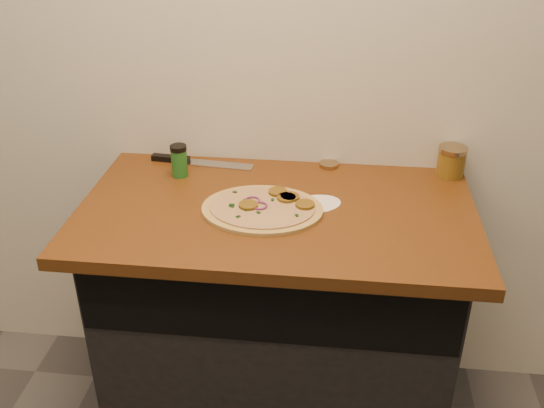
# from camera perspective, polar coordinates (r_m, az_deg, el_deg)

# --- Properties ---
(cabinet) EXTENTS (1.10, 0.60, 0.86)m
(cabinet) POSITION_cam_1_polar(r_m,az_deg,el_deg) (2.13, 0.49, -10.93)
(cabinet) COLOR black
(cabinet) RESTS_ON ground
(countertop) EXTENTS (1.20, 0.70, 0.04)m
(countertop) POSITION_cam_1_polar(r_m,az_deg,el_deg) (1.85, 0.44, -0.78)
(countertop) COLOR brown
(countertop) RESTS_ON cabinet
(pizza) EXTENTS (0.36, 0.36, 0.02)m
(pizza) POSITION_cam_1_polar(r_m,az_deg,el_deg) (1.81, -0.81, -0.38)
(pizza) COLOR tan
(pizza) RESTS_ON countertop
(chefs_knife) EXTENTS (0.36, 0.07, 0.02)m
(chefs_knife) POSITION_cam_1_polar(r_m,az_deg,el_deg) (2.12, -7.48, 4.00)
(chefs_knife) COLOR #B7BAC1
(chefs_knife) RESTS_ON countertop
(mason_jar_lid) EXTENTS (0.07, 0.07, 0.01)m
(mason_jar_lid) POSITION_cam_1_polar(r_m,az_deg,el_deg) (2.09, 5.38, 3.71)
(mason_jar_lid) COLOR #9B815A
(mason_jar_lid) RESTS_ON countertop
(salsa_jar) EXTENTS (0.09, 0.09, 0.10)m
(salsa_jar) POSITION_cam_1_polar(r_m,az_deg,el_deg) (2.09, 16.53, 3.88)
(salsa_jar) COLOR #A52A10
(salsa_jar) RESTS_ON countertop
(spice_shaker) EXTENTS (0.05, 0.05, 0.11)m
(spice_shaker) POSITION_cam_1_polar(r_m,az_deg,el_deg) (2.02, -8.73, 4.05)
(spice_shaker) COLOR #216924
(spice_shaker) RESTS_ON countertop
(flour_spill) EXTENTS (0.21, 0.21, 0.00)m
(flour_spill) POSITION_cam_1_polar(r_m,az_deg,el_deg) (1.85, 4.18, 0.02)
(flour_spill) COLOR white
(flour_spill) RESTS_ON countertop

